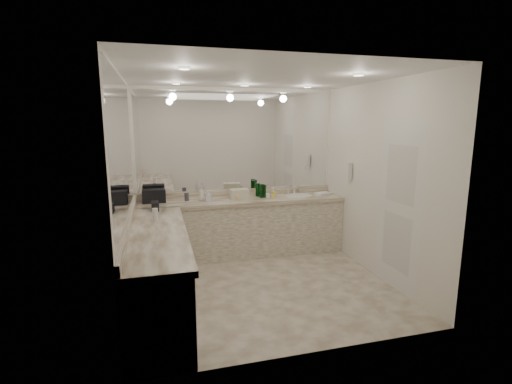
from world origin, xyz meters
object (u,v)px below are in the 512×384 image
object	(u,v)px
sink	(299,196)
wall_phone	(349,171)
soap_bottle_b	(208,196)
cream_cosmetic_case	(239,194)
soap_bottle_a	(201,194)
hand_towel	(323,194)
soap_bottle_c	(236,194)
black_toiletry_bag	(154,196)

from	to	relation	value
sink	wall_phone	bearing A→B (deg)	-39.57
sink	soap_bottle_b	size ratio (longest dim) A/B	2.63
cream_cosmetic_case	soap_bottle_a	bearing A→B (deg)	172.56
hand_towel	soap_bottle_a	size ratio (longest dim) A/B	1.13
soap_bottle_b	wall_phone	bearing A→B (deg)	-11.52
soap_bottle_a	soap_bottle_b	distance (m)	0.14
cream_cosmetic_case	soap_bottle_c	size ratio (longest dim) A/B	1.71
hand_towel	wall_phone	bearing A→B (deg)	-66.70
cream_cosmetic_case	soap_bottle_b	bearing A→B (deg)	-176.11
wall_phone	black_toiletry_bag	world-z (taller)	wall_phone
sink	soap_bottle_c	bearing A→B (deg)	-177.30
wall_phone	soap_bottle_a	bearing A→B (deg)	166.31
soap_bottle_c	wall_phone	bearing A→B (deg)	-15.28
wall_phone	soap_bottle_b	distance (m)	2.16
cream_cosmetic_case	soap_bottle_b	size ratio (longest dim) A/B	1.69
black_toiletry_bag	soap_bottle_c	distance (m)	1.23
black_toiletry_bag	soap_bottle_a	size ratio (longest dim) A/B	1.57
cream_cosmetic_case	soap_bottle_c	xyz separation A→B (m)	(-0.05, -0.04, 0.00)
soap_bottle_a	hand_towel	bearing A→B (deg)	-2.23
hand_towel	soap_bottle_b	distance (m)	1.90
cream_cosmetic_case	soap_bottle_b	distance (m)	0.50
hand_towel	cream_cosmetic_case	bearing A→B (deg)	178.63
wall_phone	soap_bottle_b	bearing A→B (deg)	168.48
soap_bottle_a	soap_bottle_c	world-z (taller)	soap_bottle_a
soap_bottle_a	soap_bottle_b	size ratio (longest dim) A/B	1.28
sink	wall_phone	distance (m)	0.91
wall_phone	soap_bottle_c	distance (m)	1.75
wall_phone	soap_bottle_c	bearing A→B (deg)	164.72
sink	cream_cosmetic_case	distance (m)	0.99
soap_bottle_b	hand_towel	bearing A→B (deg)	0.82
soap_bottle_b	black_toiletry_bag	bearing A→B (deg)	169.65
black_toiletry_bag	cream_cosmetic_case	world-z (taller)	black_toiletry_bag
black_toiletry_bag	soap_bottle_b	size ratio (longest dim) A/B	2.00
sink	cream_cosmetic_case	world-z (taller)	cream_cosmetic_case
sink	soap_bottle_b	bearing A→B (deg)	-177.15
sink	soap_bottle_b	world-z (taller)	soap_bottle_b
cream_cosmetic_case	soap_bottle_b	xyz separation A→B (m)	(-0.49, -0.06, 0.00)
black_toiletry_bag	hand_towel	xyz separation A→B (m)	(2.68, -0.12, -0.08)
wall_phone	hand_towel	distance (m)	0.65
black_toiletry_bag	soap_bottle_c	xyz separation A→B (m)	(1.22, -0.12, -0.01)
black_toiletry_bag	soap_bottle_a	distance (m)	0.70
hand_towel	soap_bottle_c	xyz separation A→B (m)	(-1.45, -0.00, 0.06)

